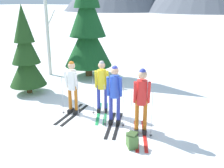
% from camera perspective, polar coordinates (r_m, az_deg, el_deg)
% --- Properties ---
extents(ground_plane, '(400.00, 400.00, 0.00)m').
position_cam_1_polar(ground_plane, '(8.16, -1.51, -7.65)').
color(ground_plane, white).
extents(skier_in_white, '(0.61, 1.74, 1.74)m').
position_cam_1_polar(skier_in_white, '(8.28, -8.69, -0.33)').
color(skier_in_white, black).
rests_on(skier_in_white, ground).
extents(skier_in_yellow, '(1.01, 1.70, 1.73)m').
position_cam_1_polar(skier_in_yellow, '(8.29, -2.23, -0.18)').
color(skier_in_yellow, green).
rests_on(skier_in_yellow, ground).
extents(skier_in_blue, '(0.82, 1.74, 1.78)m').
position_cam_1_polar(skier_in_blue, '(7.48, 0.60, -1.67)').
color(skier_in_blue, black).
rests_on(skier_in_blue, ground).
extents(skier_in_red, '(0.96, 1.71, 1.86)m').
position_cam_1_polar(skier_in_red, '(6.93, 6.48, -2.95)').
color(skier_in_red, red).
rests_on(skier_in_red, ground).
extents(pine_tree_near, '(2.23, 2.23, 5.40)m').
position_cam_1_polar(pine_tree_near, '(12.38, -5.38, 12.91)').
color(pine_tree_near, '#51381E').
rests_on(pine_tree_near, ground).
extents(pine_tree_mid, '(1.41, 1.41, 3.41)m').
position_cam_1_polar(pine_tree_mid, '(10.53, -18.34, 6.24)').
color(pine_tree_mid, '#51381E').
rests_on(pine_tree_mid, ground).
extents(birch_tree_tall, '(1.04, 0.49, 4.22)m').
position_cam_1_polar(birch_tree_tall, '(12.90, -13.95, 11.06)').
color(birch_tree_tall, silver).
rests_on(birch_tree_tall, ground).
extents(backpack_on_snow_front, '(0.38, 0.40, 0.38)m').
position_cam_1_polar(backpack_on_snow_front, '(6.65, 4.42, -12.16)').
color(backpack_on_snow_front, '#4C7238').
rests_on(backpack_on_snow_front, ground).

